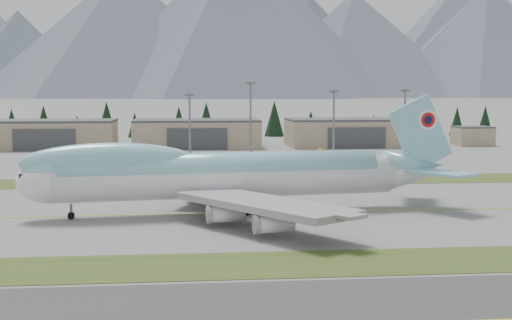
{
  "coord_description": "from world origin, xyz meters",
  "views": [
    {
      "loc": [
        -20.28,
        -125.53,
        21.93
      ],
      "look_at": [
        -5.7,
        15.8,
        8.0
      ],
      "focal_mm": 50.0,
      "sensor_mm": 36.0,
      "label": 1
    }
  ],
  "objects": [
    {
      "name": "taxiway_line_main",
      "position": [
        0.0,
        0.0,
        0.0
      ],
      "size": [
        400.0,
        0.4,
        0.02
      ],
      "primitive_type": "cube",
      "color": "yellow",
      "rests_on": "ground"
    },
    {
      "name": "ground",
      "position": [
        0.0,
        0.0,
        0.0
      ],
      "size": [
        7000.0,
        7000.0,
        0.0
      ],
      "primitive_type": "plane",
      "color": "#5F5F5D",
      "rests_on": "ground"
    },
    {
      "name": "hangar_left",
      "position": [
        -70.0,
        149.9,
        5.39
      ],
      "size": [
        48.0,
        26.6,
        10.8
      ],
      "color": "gray",
      "rests_on": "ground"
    },
    {
      "name": "hangar_right",
      "position": [
        45.0,
        149.9,
        5.39
      ],
      "size": [
        48.0,
        26.6,
        10.8
      ],
      "color": "gray",
      "rests_on": "ground"
    },
    {
      "name": "conifer_belt",
      "position": [
        -4.94,
        212.56,
        7.23
      ],
      "size": [
        268.93,
        15.66,
        16.93
      ],
      "color": "black",
      "rests_on": "ground"
    },
    {
      "name": "service_vehicle_b",
      "position": [
        29.29,
        125.57,
        0.0
      ],
      "size": [
        3.47,
        1.61,
        1.1
      ],
      "primitive_type": "imported",
      "rotation": [
        0.0,
        0.0,
        1.44
      ],
      "color": "yellow",
      "rests_on": "ground"
    },
    {
      "name": "control_shed",
      "position": [
        95.0,
        148.0,
        3.8
      ],
      "size": [
        14.0,
        12.0,
        7.6
      ],
      "color": "gray",
      "rests_on": "ground"
    },
    {
      "name": "hangar_center",
      "position": [
        -15.0,
        149.9,
        5.39
      ],
      "size": [
        48.0,
        26.6,
        10.8
      ],
      "color": "gray",
      "rests_on": "ground"
    },
    {
      "name": "service_vehicle_a",
      "position": [
        -25.01,
        122.71,
        0.0
      ],
      "size": [
        2.04,
        3.77,
        1.22
      ],
      "primitive_type": "imported",
      "rotation": [
        0.0,
        0.0,
        0.18
      ],
      "color": "silver",
      "rests_on": "ground"
    },
    {
      "name": "grass_strip_far",
      "position": [
        0.0,
        45.0,
        0.0
      ],
      "size": [
        400.0,
        18.0,
        0.08
      ],
      "primitive_type": "cube",
      "color": "#324C1B",
      "rests_on": "ground"
    },
    {
      "name": "mountain_ridge_front",
      "position": [
        -36.21,
        2200.36,
        218.74
      ],
      "size": [
        4272.46,
        1207.44,
        482.17
      ],
      "color": "#4E5569",
      "rests_on": "ground"
    },
    {
      "name": "boeing_747_freighter",
      "position": [
        -13.14,
        0.53,
        7.02
      ],
      "size": [
        81.05,
        69.26,
        21.28
      ],
      "rotation": [
        0.0,
        0.0,
        0.12
      ],
      "color": "white",
      "rests_on": "ground"
    },
    {
      "name": "service_vehicle_c",
      "position": [
        69.5,
        134.88,
        0.0
      ],
      "size": [
        2.33,
        4.89,
        1.38
      ],
      "primitive_type": "imported",
      "rotation": [
        0.0,
        0.0,
        0.09
      ],
      "color": "#A8A9AD",
      "rests_on": "ground"
    },
    {
      "name": "floodlight_masts",
      "position": [
        11.3,
        111.77,
        15.74
      ],
      "size": [
        201.86,
        6.72,
        24.65
      ],
      "color": "slate",
      "rests_on": "ground"
    },
    {
      "name": "grass_strip_near",
      "position": [
        0.0,
        -38.0,
        0.0
      ],
      "size": [
        400.0,
        14.0,
        0.08
      ],
      "primitive_type": "cube",
      "color": "#324C1B",
      "rests_on": "ground"
    },
    {
      "name": "mountain_ridge_rear",
      "position": [
        243.6,
        2900.0,
        250.24
      ],
      "size": [
        4470.52,
        1056.34,
        528.17
      ],
      "color": "#4E5569",
      "rests_on": "ground"
    }
  ]
}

